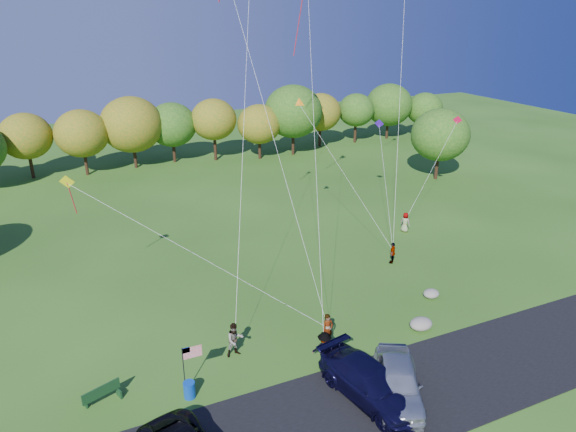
# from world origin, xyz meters

# --- Properties ---
(ground) EXTENTS (140.00, 140.00, 0.00)m
(ground) POSITION_xyz_m (0.00, 0.00, 0.00)
(ground) COLOR #275017
(ground) RESTS_ON ground
(asphalt_lane) EXTENTS (44.00, 6.00, 0.06)m
(asphalt_lane) POSITION_xyz_m (0.00, -4.00, 0.03)
(asphalt_lane) COLOR black
(asphalt_lane) RESTS_ON ground
(treeline) EXTENTS (76.76, 27.75, 7.99)m
(treeline) POSITION_xyz_m (1.96, 36.42, 4.50)
(treeline) COLOR #372014
(treeline) RESTS_ON ground
(minivan_navy) EXTENTS (3.37, 5.96, 1.63)m
(minivan_navy) POSITION_xyz_m (-0.57, -3.55, 0.87)
(minivan_navy) COLOR black
(minivan_navy) RESTS_ON asphalt_lane
(minivan_silver) EXTENTS (4.12, 5.32, 1.69)m
(minivan_silver) POSITION_xyz_m (0.61, -4.02, 0.91)
(minivan_silver) COLOR #B3B8BE
(minivan_silver) RESTS_ON asphalt_lane
(flyer_a) EXTENTS (0.71, 0.52, 1.79)m
(flyer_a) POSITION_xyz_m (-0.35, 0.96, 0.90)
(flyer_a) COLOR #4C4C59
(flyer_a) RESTS_ON ground
(flyer_b) EXTENTS (0.96, 0.77, 1.89)m
(flyer_b) POSITION_xyz_m (-5.18, 2.03, 0.95)
(flyer_b) COLOR #4C4C59
(flyer_b) RESTS_ON ground
(flyer_c) EXTENTS (1.40, 1.22, 1.88)m
(flyer_c) POSITION_xyz_m (-1.36, -0.53, 0.94)
(flyer_c) COLOR #4C4C59
(flyer_c) RESTS_ON ground
(flyer_d) EXTENTS (0.93, 0.91, 1.57)m
(flyer_d) POSITION_xyz_m (8.35, 7.49, 0.78)
(flyer_d) COLOR #4C4C59
(flyer_d) RESTS_ON ground
(flyer_e) EXTENTS (0.82, 0.94, 1.63)m
(flyer_e) POSITION_xyz_m (12.50, 11.71, 0.81)
(flyer_e) COLOR #4C4C59
(flyer_e) RESTS_ON ground
(park_bench) EXTENTS (1.72, 0.89, 0.99)m
(park_bench) POSITION_xyz_m (-11.84, 1.16, 0.53)
(park_bench) COLOR #133619
(park_bench) RESTS_ON ground
(trash_barrel) EXTENTS (0.54, 0.54, 0.82)m
(trash_barrel) POSITION_xyz_m (-8.11, -0.08, 0.41)
(trash_barrel) COLOR #0B3BA5
(trash_barrel) RESTS_ON ground
(flag_assembly) EXTENTS (0.93, 0.60, 2.52)m
(flag_assembly) POSITION_xyz_m (-7.95, 0.25, 1.89)
(flag_assembly) COLOR black
(flag_assembly) RESTS_ON ground
(boulder_near) EXTENTS (1.34, 1.05, 0.67)m
(boulder_near) POSITION_xyz_m (5.07, -0.00, 0.34)
(boulder_near) COLOR #9D9589
(boulder_near) RESTS_ON ground
(boulder_far) EXTENTS (1.03, 0.86, 0.54)m
(boulder_far) POSITION_xyz_m (7.82, 2.53, 0.27)
(boulder_far) COLOR gray
(boulder_far) RESTS_ON ground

